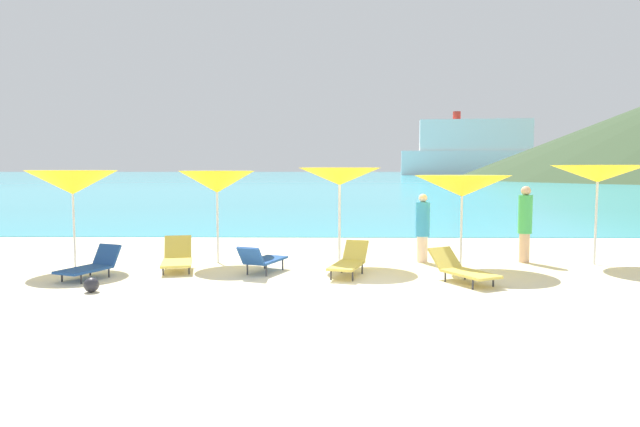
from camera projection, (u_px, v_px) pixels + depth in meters
ground_plane at (331, 236)px, 19.43m from camera, size 50.00×100.00×0.30m
ocean_water at (329, 174)px, 237.13m from camera, size 650.00×440.00×0.02m
umbrella_0 at (72, 182)px, 12.31m from camera, size 1.98×1.98×2.18m
umbrella_1 at (217, 182)px, 12.94m from camera, size 1.86×1.86×2.17m
umbrella_2 at (340, 177)px, 12.68m from camera, size 1.98×1.98×2.24m
umbrella_3 at (462, 186)px, 12.29m from camera, size 2.24×2.24×2.07m
umbrella_4 at (598, 174)px, 12.69m from camera, size 2.06×2.06×2.30m
lounge_chair_0 at (177, 258)px, 12.10m from camera, size 0.89×1.48×0.70m
lounge_chair_1 at (91, 265)px, 11.20m from camera, size 1.03×1.40×0.63m
lounge_chair_2 at (462, 269)px, 10.79m from camera, size 1.22×1.62×0.61m
lounge_chair_3 at (262, 259)px, 11.70m from camera, size 0.98×1.48×0.65m
lounge_chair_4 at (349, 261)px, 11.54m from camera, size 0.94×1.65×0.65m
beachgoer_0 at (525, 222)px, 13.05m from camera, size 0.32×0.32×1.81m
beachgoer_1 at (423, 226)px, 13.10m from camera, size 0.34×0.34×1.63m
beach_ball at (91, 285)px, 9.94m from camera, size 0.27×0.27×0.27m
cruise_ship at (475, 151)px, 203.38m from camera, size 53.93×14.16×23.34m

